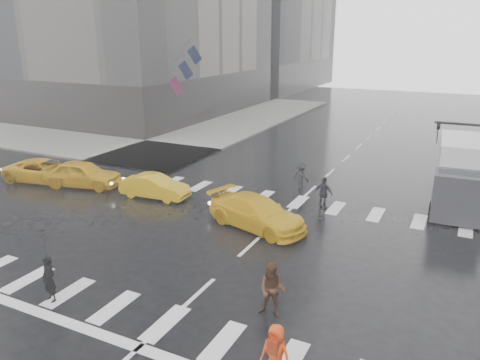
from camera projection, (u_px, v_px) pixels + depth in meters
The scene contains 15 objects.
ground at pixel (249, 247), 19.39m from camera, with size 120.00×120.00×0.00m, color black.
sidewalk_nw at pixel (138, 130), 42.59m from camera, with size 35.00×35.00×0.15m, color slate.
road_markings at pixel (249, 247), 19.39m from camera, with size 18.00×48.00×0.01m, color silver, non-canonical shape.
planter_west at pixel (448, 191), 23.13m from camera, with size 1.10×1.10×1.80m.
flag_cluster at pixel (183, 68), 39.90m from camera, with size 2.87×3.06×4.69m.
pedestrian_black at pixel (46, 256), 15.00m from camera, with size 1.08×1.10×2.43m.
pedestrian_brown at pixel (272, 290), 14.44m from camera, with size 0.86×0.67×1.78m, color #412517.
pedestrian_orange at pixel (276, 354), 11.66m from camera, with size 0.84×0.59×1.62m.
pedestrian_far_a at pixel (324, 193), 23.32m from camera, with size 0.97×0.59×1.65m, color black.
pedestrian_far_b at pixel (301, 176), 26.23m from camera, with size 1.01×0.56×1.57m, color black.
taxi_front at pixel (82, 174), 26.79m from camera, with size 1.79×4.45×1.52m, color #ECB20C.
taxi_mid at pixel (155, 186), 25.02m from camera, with size 1.32×3.77×1.24m, color #ECB20C.
taxi_rear at pixel (257, 213), 21.13m from camera, with size 2.00×4.33×1.42m, color #ECB20C.
taxi_far at pixel (44, 171), 27.74m from camera, with size 2.19×4.21×1.32m, color #ECB20C.
box_truck at pixel (462, 173), 23.42m from camera, with size 2.36×6.28×3.34m.
Camera 1 is at (7.51, -16.00, 8.46)m, focal length 35.00 mm.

